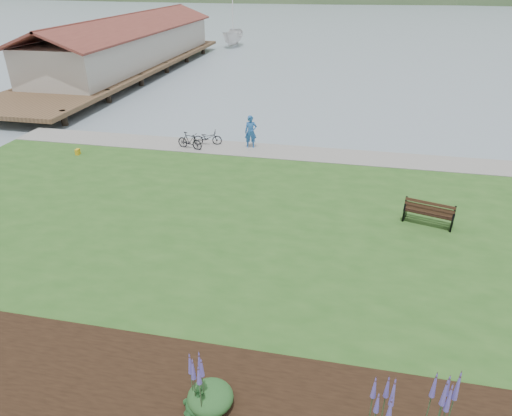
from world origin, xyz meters
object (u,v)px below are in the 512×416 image
at_px(bicycle_a, 208,138).
at_px(park_bench, 429,212).
at_px(person, 251,129).
at_px(sailboat, 233,46).

bearing_deg(bicycle_a, park_bench, -134.10).
xyz_separation_m(person, sailboat, (-11.05, 39.44, -1.45)).
bearing_deg(park_bench, sailboat, 128.75).
height_order(park_bench, bicycle_a, park_bench).
distance_m(person, sailboat, 40.98).
distance_m(park_bench, person, 11.04).
height_order(park_bench, sailboat, sailboat).
xyz_separation_m(park_bench, bicycle_a, (-10.94, 7.01, -0.14)).
bearing_deg(park_bench, person, 156.19).
bearing_deg(park_bench, bicycle_a, 163.32).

